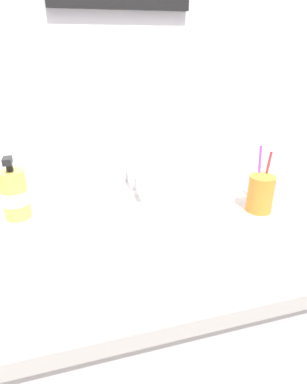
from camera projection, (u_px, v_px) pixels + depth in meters
name	position (u px, v px, depth m)	size (l,w,h in m)	color
tiled_wall_back	(121.00, 69.00, 0.96)	(2.36, 0.04, 2.40)	silver
vanity_counter	(153.00, 352.00, 0.98)	(1.16, 0.60, 0.86)	silver
sink_basin	(157.00, 247.00, 0.81)	(0.47, 0.47, 0.13)	white
faucet	(135.00, 173.00, 0.96)	(0.02, 0.15, 0.13)	silver
toothbrush_cup	(260.00, 194.00, 0.87)	(0.07, 0.07, 0.10)	orange
toothbrush_red	(267.00, 171.00, 0.87)	(0.04, 0.03, 0.18)	red
toothbrush_purple	(260.00, 167.00, 0.87)	(0.02, 0.05, 0.19)	purple
soap_dispenser	(15.00, 194.00, 0.83)	(0.07, 0.07, 0.17)	#DBCC4C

